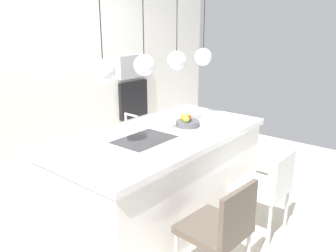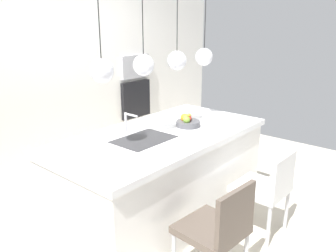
{
  "view_description": "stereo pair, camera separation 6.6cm",
  "coord_description": "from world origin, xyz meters",
  "px_view_note": "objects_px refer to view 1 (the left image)",
  "views": [
    {
      "loc": [
        -2.49,
        -2.11,
        2.01
      ],
      "look_at": [
        0.1,
        0.0,
        1.0
      ],
      "focal_mm": 36.87,
      "sensor_mm": 36.0,
      "label": 1
    },
    {
      "loc": [
        -2.45,
        -2.16,
        2.01
      ],
      "look_at": [
        0.1,
        0.0,
        1.0
      ],
      "focal_mm": 36.87,
      "sensor_mm": 36.0,
      "label": 2
    }
  ],
  "objects_px": {
    "oven": "(133,99)",
    "chair_middle": "(267,186)",
    "microwave": "(132,67)",
    "chair_near": "(221,227)",
    "fruit_bowl": "(187,121)"
  },
  "relations": [
    {
      "from": "fruit_bowl",
      "to": "chair_middle",
      "type": "distance_m",
      "value": 1.03
    },
    {
      "from": "microwave",
      "to": "oven",
      "type": "relative_size",
      "value": 0.96
    },
    {
      "from": "oven",
      "to": "chair_middle",
      "type": "relative_size",
      "value": 0.66
    },
    {
      "from": "fruit_bowl",
      "to": "oven",
      "type": "relative_size",
      "value": 0.46
    },
    {
      "from": "fruit_bowl",
      "to": "oven",
      "type": "distance_m",
      "value": 1.85
    },
    {
      "from": "microwave",
      "to": "oven",
      "type": "bearing_deg",
      "value": 0.0
    },
    {
      "from": "oven",
      "to": "chair_near",
      "type": "relative_size",
      "value": 0.65
    },
    {
      "from": "oven",
      "to": "chair_near",
      "type": "height_order",
      "value": "oven"
    },
    {
      "from": "microwave",
      "to": "chair_near",
      "type": "relative_size",
      "value": 0.62
    },
    {
      "from": "microwave",
      "to": "chair_near",
      "type": "bearing_deg",
      "value": -122.65
    },
    {
      "from": "fruit_bowl",
      "to": "chair_near",
      "type": "relative_size",
      "value": 0.3
    },
    {
      "from": "microwave",
      "to": "chair_middle",
      "type": "bearing_deg",
      "value": -106.73
    },
    {
      "from": "oven",
      "to": "chair_near",
      "type": "xyz_separation_m",
      "value": [
        -1.63,
        -2.54,
        -0.37
      ]
    },
    {
      "from": "fruit_bowl",
      "to": "chair_near",
      "type": "bearing_deg",
      "value": -131.08
    },
    {
      "from": "chair_middle",
      "to": "oven",
      "type": "bearing_deg",
      "value": 73.27
    }
  ]
}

